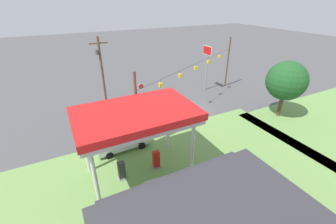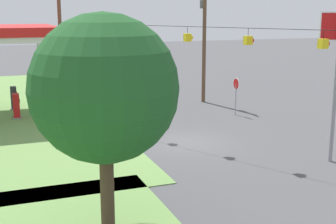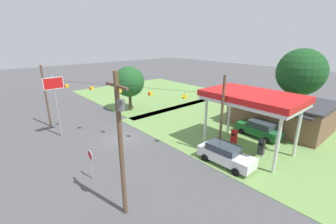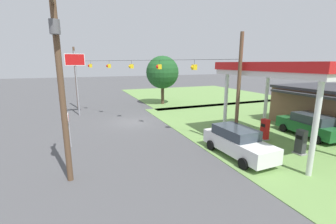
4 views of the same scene
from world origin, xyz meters
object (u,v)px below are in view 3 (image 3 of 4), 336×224
Objects in this scene: gas_station_canopy at (252,99)px; stop_sign_roadside at (90,158)px; fuel_pump_far at (261,148)px; fuel_pump_near at (234,138)px; gas_station_store at (280,113)px; car_at_pumps_rear at (259,129)px; stop_sign_overhead at (55,93)px; tree_west_verge at (129,82)px; tree_behind_station at (301,72)px; utility_pole_main at (121,141)px; car_at_pumps_front at (225,154)px.

stop_sign_roadside is (-5.49, -13.77, -3.52)m from gas_station_canopy.
fuel_pump_near is at bearing 180.00° from fuel_pump_far.
gas_station_store reaches higher than car_at_pumps_rear.
gas_station_canopy is 4.79m from fuel_pump_near.
stop_sign_overhead is (-15.78, -13.02, -0.29)m from gas_station_canopy.
fuel_pump_far is 4.56m from car_at_pumps_rear.
gas_station_store is 1.55× the size of stop_sign_overhead.
gas_station_canopy is 18.97m from tree_west_verge.
stop_sign_overhead is 0.75× the size of tree_behind_station.
fuel_pump_far is 0.24× the size of tree_west_verge.
tree_behind_station reaches higher than fuel_pump_far.
tree_behind_station is (14.40, 28.53, 1.15)m from stop_sign_overhead.
gas_station_canopy is at bearing -85.33° from gas_station_store.
tree_behind_station reaches higher than stop_sign_roadside.
gas_station_canopy reaches higher than stop_sign_roadside.
utility_pole_main is (-0.50, -13.71, -0.22)m from gas_station_canopy.
stop_sign_roadside reaches higher than car_at_pumps_front.
gas_station_store reaches higher than fuel_pump_near.
car_at_pumps_rear is (-2.30, 3.93, 0.18)m from fuel_pump_far.
car_at_pumps_rear is at bearing -87.08° from tree_behind_station.
utility_pole_main is at bearing -89.46° from gas_station_store.
tree_west_verge is at bearing -174.16° from fuel_pump_near.
tree_west_verge is (-18.16, -10.47, 2.65)m from gas_station_store.
stop_sign_roadside is 5.98m from utility_pole_main.
fuel_pump_far is 15.48m from stop_sign_roadside.
fuel_pump_near is 0.66× the size of stop_sign_roadside.
car_at_pumps_rear is at bearing 95.11° from car_at_pumps_front.
utility_pole_main reaches higher than car_at_pumps_rear.
car_at_pumps_front is at bearing -108.82° from fuel_pump_far.
stop_sign_roadside is (-3.99, -13.76, 1.03)m from fuel_pump_near.
stop_sign_overhead is (-14.27, -13.02, 4.26)m from fuel_pump_near.
tree_behind_station is (-0.67, 6.82, 4.33)m from gas_station_store.
tree_behind_station is at bearing 91.73° from utility_pole_main.
fuel_pump_near is at bearing 5.84° from tree_west_verge.
car_at_pumps_front is (-1.34, -3.94, 0.17)m from fuel_pump_far.
gas_station_canopy is 20.46m from stop_sign_overhead.
stop_sign_overhead is at bearing -143.01° from fuel_pump_far.
gas_station_store is at bearing 94.67° from gas_station_canopy.
stop_sign_overhead is at bearing -140.47° from gas_station_canopy.
fuel_pump_far is at bearing -116.96° from stop_sign_roadside.
tree_west_verge is at bearing 105.37° from stop_sign_overhead.
tree_behind_station is (-1.54, 19.45, 5.24)m from car_at_pumps_front.
car_at_pumps_rear is 0.73× the size of stop_sign_overhead.
gas_station_canopy is 15.59m from tree_behind_station.
gas_station_canopy is at bearing 90.61° from car_at_pumps_front.
car_at_pumps_front is 2.05× the size of stop_sign_roadside.
utility_pole_main is 29.25m from tree_behind_station.
utility_pole_main reaches higher than stop_sign_overhead.
gas_station_canopy is 0.96× the size of utility_pole_main.
utility_pole_main is at bearing 95.75° from car_at_pumps_rear.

